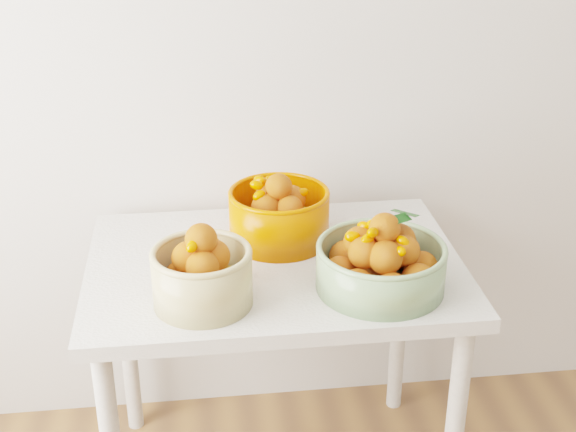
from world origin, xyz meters
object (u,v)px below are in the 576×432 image
object	(u,v)px
table	(275,292)
bowl_cream	(202,274)
bowl_orange	(279,214)
bowl_green	(381,262)

from	to	relation	value
table	bowl_cream	world-z (taller)	bowl_cream
bowl_cream	bowl_orange	distance (m)	0.38
table	bowl_cream	distance (m)	0.32
bowl_green	bowl_cream	bearing A→B (deg)	-177.49
bowl_cream	bowl_orange	world-z (taller)	bowl_cream
bowl_green	bowl_orange	size ratio (longest dim) A/B	1.19
bowl_cream	bowl_green	distance (m)	0.44
table	bowl_green	bearing A→B (deg)	-34.15
bowl_cream	bowl_green	size ratio (longest dim) A/B	0.74
bowl_cream	table	bearing A→B (deg)	43.92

